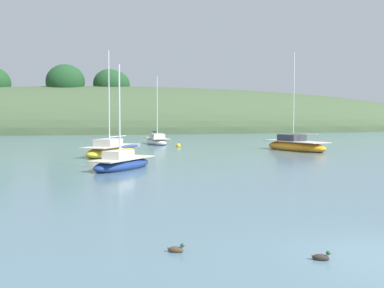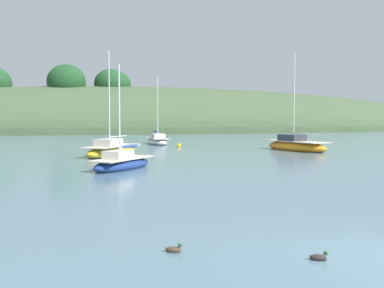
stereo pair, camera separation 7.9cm
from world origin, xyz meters
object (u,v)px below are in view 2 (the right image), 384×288
at_px(sailboat_grey_yawl, 157,141).
at_px(sailboat_red_portside, 296,146).
at_px(mooring_buoy_inner, 179,146).
at_px(sailboat_yellow_far, 112,151).
at_px(duck_trailing, 174,250).
at_px(duck_lead, 319,258).
at_px(sailboat_navy_dinghy, 122,163).

height_order(sailboat_grey_yawl, sailboat_red_portside, sailboat_red_portside).
bearing_deg(mooring_buoy_inner, sailboat_yellow_far, -127.78).
xyz_separation_m(sailboat_red_portside, duck_trailing, (-15.37, -27.11, -0.35)).
bearing_deg(mooring_buoy_inner, sailboat_grey_yawl, 106.85).
height_order(sailboat_grey_yawl, sailboat_yellow_far, sailboat_yellow_far).
height_order(sailboat_yellow_far, mooring_buoy_inner, sailboat_yellow_far).
height_order(duck_trailing, duck_lead, same).
bearing_deg(sailboat_navy_dinghy, sailboat_yellow_far, 91.47).
xyz_separation_m(sailboat_navy_dinghy, mooring_buoy_inner, (6.45, 17.39, -0.20)).
bearing_deg(sailboat_red_portside, duck_lead, -113.93).
relative_size(sailboat_yellow_far, duck_trailing, 19.36).
height_order(sailboat_yellow_far, sailboat_navy_dinghy, sailboat_yellow_far).
bearing_deg(mooring_buoy_inner, sailboat_red_portside, -35.58).
height_order(sailboat_grey_yawl, sailboat_navy_dinghy, sailboat_grey_yawl).
height_order(sailboat_navy_dinghy, mooring_buoy_inner, sailboat_navy_dinghy).
distance_m(duck_trailing, duck_lead, 3.06).
distance_m(sailboat_yellow_far, mooring_buoy_inner, 10.91).
distance_m(sailboat_red_portside, duck_trailing, 31.16).
xyz_separation_m(sailboat_red_portside, duck_lead, (-12.55, -28.29, -0.35)).
bearing_deg(duck_lead, sailboat_red_portside, 66.07).
relative_size(sailboat_grey_yawl, mooring_buoy_inner, 13.39).
xyz_separation_m(sailboat_grey_yawl, sailboat_yellow_far, (-5.25, -13.33, 0.03)).
xyz_separation_m(sailboat_yellow_far, duck_lead, (3.16, -26.13, -0.33)).
xyz_separation_m(sailboat_yellow_far, duck_trailing, (0.34, -24.95, -0.33)).
bearing_deg(mooring_buoy_inner, sailboat_navy_dinghy, -110.37).
xyz_separation_m(sailboat_grey_yawl, sailboat_navy_dinghy, (-5.03, -22.10, -0.02)).
relative_size(sailboat_grey_yawl, duck_trailing, 17.62).
xyz_separation_m(sailboat_grey_yawl, duck_trailing, (-4.91, -38.28, -0.30)).
relative_size(sailboat_grey_yawl, sailboat_red_portside, 0.84).
bearing_deg(sailboat_grey_yawl, sailboat_yellow_far, -111.51).
height_order(sailboat_red_portside, duck_lead, sailboat_red_portside).
relative_size(mooring_buoy_inner, duck_trailing, 1.32).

